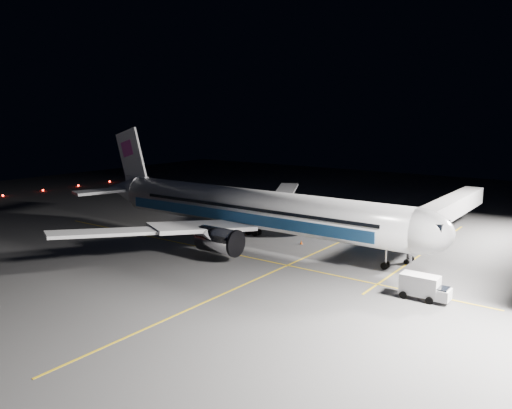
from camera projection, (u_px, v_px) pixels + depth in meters
The scene contains 12 objects.
ground at pixel (252, 244), 73.49m from camera, with size 200.00×200.00×0.00m, color #4C4C4F.
guide_line_main at pixel (311, 255), 67.67m from camera, with size 0.25×80.00×0.01m, color gold.
guide_line_cross at pixel (226, 253), 68.72m from camera, with size 70.00×0.25×0.01m, color gold.
guide_line_side at pixel (424, 253), 68.63m from camera, with size 0.25×40.00×0.01m, color gold.
airliner at pixel (246, 208), 73.19m from camera, with size 61.48×54.22×16.64m.
jet_bridge at pixel (443, 211), 74.20m from camera, with size 3.60×34.40×6.30m.
taxiway_lights at pixel (3, 196), 115.31m from camera, with size 0.44×60.44×0.44m.
service_truck at pixel (424, 287), 51.18m from camera, with size 5.01×2.30×2.54m.
baggage_tug at pixel (250, 211), 93.32m from camera, with size 2.77×2.27×1.94m.
safety_cone_a at pixel (305, 229), 81.41m from camera, with size 0.42×0.42×0.63m, color #FF5E0A.
safety_cone_b at pixel (301, 242), 73.12m from camera, with size 0.40×0.40×0.59m, color #FF5E0A.
safety_cone_c at pixel (247, 232), 78.97m from camera, with size 0.44×0.44×0.67m, color #FF5E0A.
Camera 1 is at (42.57, -57.16, 18.84)m, focal length 35.00 mm.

